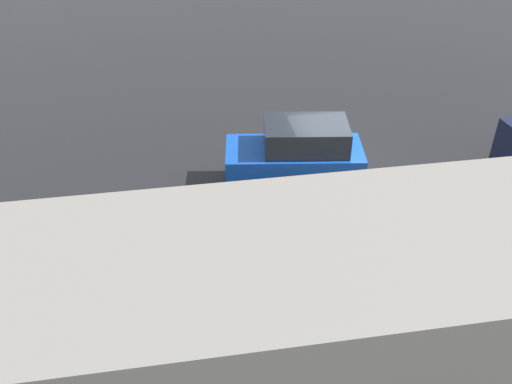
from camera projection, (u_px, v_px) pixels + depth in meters
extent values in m
plane|color=black|center=(334.00, 180.00, 17.19)|extent=(60.00, 60.00, 0.00)
cube|color=slate|center=(382.00, 274.00, 13.77)|extent=(24.00, 3.20, 0.04)
cube|color=blue|center=(294.00, 163.00, 16.48)|extent=(4.10, 2.24, 0.99)
cube|color=#1E232B|center=(306.00, 136.00, 15.98)|extent=(2.53, 1.81, 0.77)
cylinder|color=black|center=(250.00, 191.00, 16.15)|extent=(0.63, 0.30, 0.60)
cylinder|color=black|center=(249.00, 165.00, 17.33)|extent=(0.63, 0.30, 0.60)
cylinder|color=black|center=(340.00, 190.00, 16.19)|extent=(0.63, 0.30, 0.60)
cylinder|color=black|center=(333.00, 164.00, 17.36)|extent=(0.63, 0.30, 0.60)
cylinder|color=red|center=(243.00, 251.00, 14.03)|extent=(0.22, 0.22, 0.62)
sphere|color=red|center=(243.00, 239.00, 13.83)|extent=(0.26, 0.26, 0.26)
cylinder|color=red|center=(250.00, 248.00, 14.01)|extent=(0.10, 0.09, 0.09)
cylinder|color=red|center=(237.00, 249.00, 13.97)|extent=(0.10, 0.09, 0.09)
cylinder|color=#2D2D2D|center=(243.00, 259.00, 14.19)|extent=(0.31, 0.31, 0.06)
cube|color=#B2262D|center=(206.00, 241.00, 13.68)|extent=(0.24, 0.36, 0.55)
sphere|color=tan|center=(205.00, 229.00, 13.46)|extent=(0.22, 0.22, 0.22)
cylinder|color=#1E1E2D|center=(207.00, 255.00, 14.04)|extent=(0.13, 0.13, 0.45)
cylinder|color=#1E1E2D|center=(207.00, 259.00, 13.89)|extent=(0.13, 0.13, 0.45)
cylinder|color=#B2262D|center=(205.00, 235.00, 13.87)|extent=(0.09, 0.09, 0.50)
cylinder|color=#B2262D|center=(207.00, 248.00, 13.48)|extent=(0.09, 0.09, 0.50)
cylinder|color=#B7BABF|center=(457.00, 277.00, 12.96)|extent=(0.04, 0.04, 1.05)
cylinder|color=#B7BABF|center=(364.00, 288.00, 12.67)|extent=(0.04, 0.04, 1.05)
cylinder|color=#B7BABF|center=(267.00, 299.00, 12.38)|extent=(0.04, 0.04, 1.05)
cylinder|color=#B7BABF|center=(461.00, 261.00, 12.69)|extent=(8.78, 0.04, 0.04)
cylinder|color=#B7BABF|center=(457.00, 275.00, 12.93)|extent=(8.78, 0.04, 0.04)
cylinder|color=#4C4C51|center=(185.00, 260.00, 12.42)|extent=(0.07, 0.07, 2.40)
cube|color=black|center=(181.00, 226.00, 11.88)|extent=(0.04, 0.44, 0.44)
cylinder|color=black|center=(288.00, 193.00, 16.58)|extent=(3.34, 3.34, 0.01)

